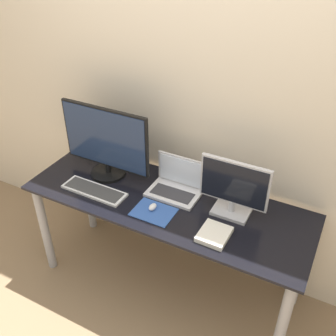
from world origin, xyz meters
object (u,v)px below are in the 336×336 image
Objects in this scene: keyboard at (94,191)px; mouse at (153,207)px; monitor_left at (106,142)px; laptop at (177,184)px; book at (214,234)px; monitor_right at (234,188)px.

keyboard is 6.79× the size of mouse.
laptop is at bearing 4.79° from monitor_left.
laptop is 0.24m from mouse.
book is at bearing -1.67° from keyboard.
book is at bearing -15.14° from monitor_left.
laptop is 5.12× the size of mouse.
keyboard is 0.83m from book.
monitor_right is (0.88, -0.00, -0.06)m from monitor_left.
mouse is at bearing -100.56° from laptop.
laptop reaches higher than book.
book reaches higher than keyboard.
monitor_left is 0.53m from laptop.
monitor_left is 0.32m from keyboard.
book is at bearing -93.21° from monitor_right.
monitor_left is 0.88m from monitor_right.
laptop is at bearing 79.44° from mouse.
monitor_left is 1.46× the size of keyboard.
monitor_right is at bearing -6.18° from laptop.
monitor_left is at bearing 156.97° from mouse.
monitor_left is 0.93m from book.
monitor_right is 0.41m from laptop.
monitor_right is 2.16× the size of book.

